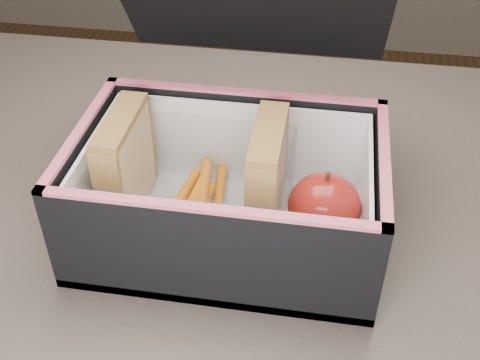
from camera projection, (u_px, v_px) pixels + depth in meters
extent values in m
cube|color=brown|center=(256.00, 234.00, 0.65)|extent=(1.20, 0.80, 0.03)
cube|color=#382D26|center=(10.00, 220.00, 1.22)|extent=(0.05, 0.05, 0.72)
cube|color=black|center=(252.00, 1.00, 0.63)|extent=(0.29, 0.11, 0.16)
cube|color=#D8C487|center=(118.00, 165.00, 0.61)|extent=(0.01, 0.10, 0.10)
cube|color=#C05E6D|center=(127.00, 169.00, 0.61)|extent=(0.01, 0.09, 0.10)
cube|color=#D8C487|center=(134.00, 167.00, 0.61)|extent=(0.01, 0.10, 0.10)
cube|color=olive|center=(119.00, 121.00, 0.57)|extent=(0.03, 0.10, 0.01)
cube|color=#D8C487|center=(258.00, 179.00, 0.59)|extent=(0.01, 0.10, 0.10)
cube|color=#C05E6D|center=(267.00, 183.00, 0.59)|extent=(0.01, 0.10, 0.10)
cube|color=#D8C487|center=(276.00, 180.00, 0.59)|extent=(0.01, 0.10, 0.10)
cube|color=olive|center=(269.00, 133.00, 0.55)|extent=(0.03, 0.10, 0.01)
cylinder|color=orange|center=(220.00, 190.00, 0.65)|extent=(0.02, 0.09, 0.01)
cylinder|color=orange|center=(205.00, 187.00, 0.64)|extent=(0.03, 0.09, 0.01)
cylinder|color=orange|center=(190.00, 206.00, 0.59)|extent=(0.02, 0.09, 0.01)
cylinder|color=orange|center=(189.00, 210.00, 0.62)|extent=(0.02, 0.09, 0.01)
cylinder|color=orange|center=(182.00, 197.00, 0.62)|extent=(0.02, 0.09, 0.01)
cylinder|color=orange|center=(203.00, 191.00, 0.61)|extent=(0.02, 0.09, 0.01)
cylinder|color=orange|center=(198.00, 217.00, 0.61)|extent=(0.02, 0.09, 0.01)
cylinder|color=orange|center=(198.00, 213.00, 0.60)|extent=(0.02, 0.09, 0.01)
cube|color=white|center=(316.00, 228.00, 0.61)|extent=(0.09, 0.10, 0.01)
ellipsoid|color=maroon|center=(324.00, 207.00, 0.58)|extent=(0.09, 0.09, 0.07)
cylinder|color=#462819|center=(328.00, 177.00, 0.56)|extent=(0.01, 0.01, 0.01)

